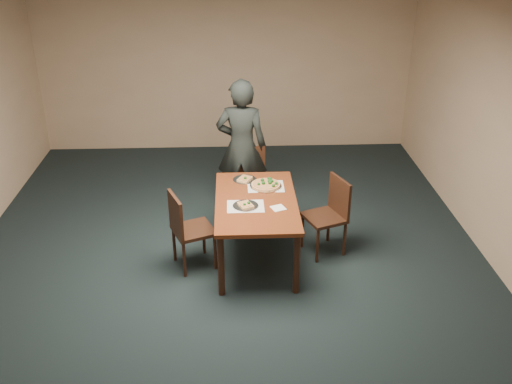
{
  "coord_description": "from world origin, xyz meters",
  "views": [
    {
      "loc": [
        0.08,
        -5.11,
        3.63
      ],
      "look_at": [
        0.33,
        0.5,
        0.85
      ],
      "focal_mm": 40.0,
      "sensor_mm": 36.0,
      "label": 1
    }
  ],
  "objects_px": {
    "chair_far": "(251,178)",
    "chair_right": "(330,211)",
    "chair_left": "(186,227)",
    "pizza_pan": "(266,184)",
    "diner": "(242,147)",
    "slice_plate_near": "(246,205)",
    "dining_table": "(256,207)",
    "slice_plate_far": "(245,179)"
  },
  "relations": [
    {
      "from": "chair_far",
      "to": "chair_left",
      "type": "bearing_deg",
      "value": -131.91
    },
    {
      "from": "dining_table",
      "to": "diner",
      "type": "bearing_deg",
      "value": 96.19
    },
    {
      "from": "diner",
      "to": "slice_plate_far",
      "type": "xyz_separation_m",
      "value": [
        0.02,
        -0.69,
        -0.13
      ]
    },
    {
      "from": "dining_table",
      "to": "chair_far",
      "type": "distance_m",
      "value": 1.08
    },
    {
      "from": "pizza_pan",
      "to": "slice_plate_near",
      "type": "height_order",
      "value": "pizza_pan"
    },
    {
      "from": "slice_plate_far",
      "to": "dining_table",
      "type": "bearing_deg",
      "value": -78.2
    },
    {
      "from": "diner",
      "to": "pizza_pan",
      "type": "relative_size",
      "value": 4.83
    },
    {
      "from": "chair_far",
      "to": "slice_plate_near",
      "type": "bearing_deg",
      "value": -104.91
    },
    {
      "from": "chair_left",
      "to": "slice_plate_near",
      "type": "distance_m",
      "value": 0.7
    },
    {
      "from": "dining_table",
      "to": "chair_far",
      "type": "bearing_deg",
      "value": 90.9
    },
    {
      "from": "chair_right",
      "to": "pizza_pan",
      "type": "xyz_separation_m",
      "value": [
        -0.73,
        0.21,
        0.26
      ]
    },
    {
      "from": "chair_far",
      "to": "diner",
      "type": "distance_m",
      "value": 0.42
    },
    {
      "from": "pizza_pan",
      "to": "slice_plate_near",
      "type": "xyz_separation_m",
      "value": [
        -0.25,
        -0.49,
        -0.01
      ]
    },
    {
      "from": "chair_right",
      "to": "pizza_pan",
      "type": "height_order",
      "value": "chair_right"
    },
    {
      "from": "chair_right",
      "to": "pizza_pan",
      "type": "distance_m",
      "value": 0.8
    },
    {
      "from": "chair_far",
      "to": "chair_left",
      "type": "relative_size",
      "value": 1.0
    },
    {
      "from": "dining_table",
      "to": "diner",
      "type": "relative_size",
      "value": 0.84
    },
    {
      "from": "dining_table",
      "to": "chair_right",
      "type": "xyz_separation_m",
      "value": [
        0.87,
        0.14,
        -0.14
      ]
    },
    {
      "from": "chair_right",
      "to": "diner",
      "type": "xyz_separation_m",
      "value": [
        -1.0,
        1.08,
        0.38
      ]
    },
    {
      "from": "chair_right",
      "to": "pizza_pan",
      "type": "bearing_deg",
      "value": -127.59
    },
    {
      "from": "pizza_pan",
      "to": "slice_plate_far",
      "type": "distance_m",
      "value": 0.31
    },
    {
      "from": "dining_table",
      "to": "slice_plate_near",
      "type": "xyz_separation_m",
      "value": [
        -0.12,
        -0.14,
        0.11
      ]
    },
    {
      "from": "chair_far",
      "to": "chair_left",
      "type": "distance_m",
      "value": 1.43
    },
    {
      "from": "chair_far",
      "to": "dining_table",
      "type": "bearing_deg",
      "value": -99.22
    },
    {
      "from": "dining_table",
      "to": "chair_far",
      "type": "relative_size",
      "value": 1.65
    },
    {
      "from": "dining_table",
      "to": "pizza_pan",
      "type": "relative_size",
      "value": 4.04
    },
    {
      "from": "chair_far",
      "to": "pizza_pan",
      "type": "distance_m",
      "value": 0.79
    },
    {
      "from": "chair_right",
      "to": "chair_left",
      "type": "bearing_deg",
      "value": -102.06
    },
    {
      "from": "chair_far",
      "to": "slice_plate_far",
      "type": "xyz_separation_m",
      "value": [
        -0.09,
        -0.55,
        0.25
      ]
    },
    {
      "from": "chair_far",
      "to": "slice_plate_near",
      "type": "height_order",
      "value": "chair_far"
    },
    {
      "from": "chair_far",
      "to": "chair_left",
      "type": "height_order",
      "value": "same"
    },
    {
      "from": "chair_far",
      "to": "slice_plate_far",
      "type": "bearing_deg",
      "value": -109.85
    },
    {
      "from": "chair_left",
      "to": "slice_plate_far",
      "type": "relative_size",
      "value": 3.25
    },
    {
      "from": "chair_far",
      "to": "diner",
      "type": "relative_size",
      "value": 0.51
    },
    {
      "from": "diner",
      "to": "chair_far",
      "type": "bearing_deg",
      "value": 136.14
    },
    {
      "from": "chair_far",
      "to": "slice_plate_near",
      "type": "relative_size",
      "value": 3.25
    },
    {
      "from": "chair_far",
      "to": "chair_right",
      "type": "distance_m",
      "value": 1.29
    },
    {
      "from": "dining_table",
      "to": "chair_left",
      "type": "height_order",
      "value": "chair_left"
    },
    {
      "from": "pizza_pan",
      "to": "slice_plate_near",
      "type": "bearing_deg",
      "value": -117.36
    },
    {
      "from": "pizza_pan",
      "to": "chair_left",
      "type": "bearing_deg",
      "value": -151.69
    },
    {
      "from": "dining_table",
      "to": "diner",
      "type": "xyz_separation_m",
      "value": [
        -0.13,
        1.22,
        0.24
      ]
    },
    {
      "from": "chair_far",
      "to": "diner",
      "type": "height_order",
      "value": "diner"
    }
  ]
}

